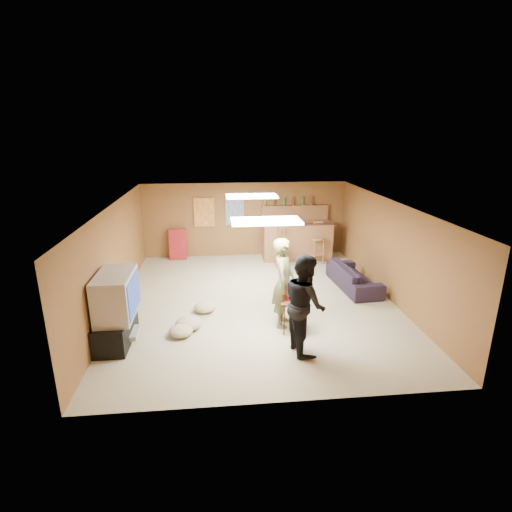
{
  "coord_description": "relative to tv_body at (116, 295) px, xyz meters",
  "views": [
    {
      "loc": [
        -0.86,
        -8.18,
        3.68
      ],
      "look_at": [
        0.0,
        0.2,
        1.0
      ],
      "focal_mm": 28.0,
      "sensor_mm": 36.0,
      "label": 1
    }
  ],
  "objects": [
    {
      "name": "wall_back",
      "position": [
        2.65,
        5.0,
        0.2
      ],
      "size": [
        6.0,
        0.02,
        2.2
      ],
      "primitive_type": "cube",
      "color": "brown",
      "rests_on": "ground"
    },
    {
      "name": "wall_left",
      "position": [
        -0.35,
        1.5,
        0.2
      ],
      "size": [
        0.02,
        7.0,
        2.2
      ],
      "primitive_type": "cube",
      "color": "brown",
      "rests_on": "ground"
    },
    {
      "name": "ceiling_panel_front",
      "position": [
        2.65,
        0.0,
        1.27
      ],
      "size": [
        1.2,
        0.6,
        0.04
      ],
      "primitive_type": "cube",
      "color": "white",
      "rests_on": "ceiling"
    },
    {
      "name": "tv_stand",
      "position": [
        -0.07,
        0.0,
        -0.65
      ],
      "size": [
        0.55,
        1.3,
        0.5
      ],
      "primitive_type": "cube",
      "color": "black",
      "rests_on": "ground"
    },
    {
      "name": "bar_counter",
      "position": [
        4.15,
        4.45,
        -0.35
      ],
      "size": [
        2.0,
        0.6,
        1.1
      ],
      "primitive_type": "cube",
      "color": "brown",
      "rests_on": "ground"
    },
    {
      "name": "bar_stool_right",
      "position": [
        4.67,
        4.03,
        -0.35
      ],
      "size": [
        0.42,
        0.42,
        1.11
      ],
      "primitive_type": null,
      "rotation": [
        0.0,
        0.0,
        0.21
      ],
      "color": "brown",
      "rests_on": "ground"
    },
    {
      "name": "bottle_row",
      "position": [
        3.95,
        4.88,
        0.75
      ],
      "size": [
        1.48,
        0.08,
        0.26
      ],
      "primitive_type": null,
      "color": "#3F7233",
      "rests_on": "bar_shelf"
    },
    {
      "name": "cup_blue",
      "position": [
        3.31,
        0.16,
        -0.25
      ],
      "size": [
        0.07,
        0.07,
        0.1
      ],
      "primitive_type": "cylinder",
      "rotation": [
        0.0,
        0.0,
        -0.02
      ],
      "color": "navy",
      "rests_on": "tray_table"
    },
    {
      "name": "tv_body",
      "position": [
        0.0,
        0.0,
        0.0
      ],
      "size": [
        0.6,
        1.1,
        0.8
      ],
      "primitive_type": "cube",
      "color": "#B2B2B7",
      "rests_on": "tv_stand"
    },
    {
      "name": "wall_front",
      "position": [
        2.65,
        -2.0,
        0.2
      ],
      "size": [
        6.0,
        0.02,
        2.2
      ],
      "primitive_type": "cube",
      "color": "brown",
      "rests_on": "ground"
    },
    {
      "name": "person_black",
      "position": [
        3.24,
        -0.62,
        -0.03
      ],
      "size": [
        0.78,
        0.93,
        1.74
      ],
      "primitive_type": "imported",
      "rotation": [
        0.0,
        0.0,
        1.72
      ],
      "color": "black",
      "rests_on": "ground"
    },
    {
      "name": "bar_backing",
      "position": [
        4.15,
        4.92,
        0.3
      ],
      "size": [
        2.0,
        0.14,
        0.6
      ],
      "primitive_type": "cube",
      "color": "brown",
      "rests_on": "bar_counter"
    },
    {
      "name": "ceiling",
      "position": [
        2.65,
        1.5,
        1.3
      ],
      "size": [
        6.0,
        7.0,
        0.02
      ],
      "primitive_type": "cube",
      "color": "silver",
      "rests_on": "ground"
    },
    {
      "name": "tray_table",
      "position": [
        3.19,
        0.06,
        -0.6
      ],
      "size": [
        0.53,
        0.46,
        0.6
      ],
      "primitive_type": "cube",
      "rotation": [
        0.0,
        0.0,
        -0.21
      ],
      "color": "#3B1A13",
      "rests_on": "ground"
    },
    {
      "name": "wall_right",
      "position": [
        5.65,
        1.5,
        0.2
      ],
      "size": [
        0.02,
        7.0,
        2.2
      ],
      "primitive_type": "cube",
      "color": "brown",
      "rests_on": "ground"
    },
    {
      "name": "sofa",
      "position": [
        5.07,
        2.08,
        -0.63
      ],
      "size": [
        0.87,
        1.93,
        0.55
      ],
      "primitive_type": "imported",
      "rotation": [
        0.0,
        0.0,
        1.65
      ],
      "color": "black",
      "rests_on": "ground"
    },
    {
      "name": "ground",
      "position": [
        2.65,
        1.5,
        -0.9
      ],
      "size": [
        7.0,
        7.0,
        0.0
      ],
      "primitive_type": "plane",
      "color": "tan",
      "rests_on": "ground"
    },
    {
      "name": "cup_red_near",
      "position": [
        3.1,
        0.13,
        -0.24
      ],
      "size": [
        0.09,
        0.09,
        0.11
      ],
      "primitive_type": "cylinder",
      "rotation": [
        0.0,
        0.0,
        -0.13
      ],
      "color": "#B50C0E",
      "rests_on": "tray_table"
    },
    {
      "name": "cushion_mid",
      "position": [
        1.5,
        1.08,
        -0.8
      ],
      "size": [
        0.53,
        0.53,
        0.2
      ],
      "primitive_type": "ellipsoid",
      "rotation": [
        0.0,
        0.0,
        0.19
      ],
      "color": "tan",
      "rests_on": "ground"
    },
    {
      "name": "cushion_far",
      "position": [
        1.08,
        0.08,
        -0.8
      ],
      "size": [
        0.46,
        0.46,
        0.2
      ],
      "primitive_type": "ellipsoid",
      "rotation": [
        0.0,
        0.0,
        -0.03
      ],
      "color": "tan",
      "rests_on": "ground"
    },
    {
      "name": "person_olive",
      "position": [
        3.04,
        0.35,
        -0.02
      ],
      "size": [
        0.59,
        0.74,
        1.76
      ],
      "primitive_type": "imported",
      "rotation": [
        0.0,
        0.0,
        1.28
      ],
      "color": "brown",
      "rests_on": "ground"
    },
    {
      "name": "bar_shelf",
      "position": [
        4.15,
        4.9,
        0.6
      ],
      "size": [
        2.0,
        0.18,
        0.05
      ],
      "primitive_type": "cube",
      "color": "brown",
      "rests_on": "bar_backing"
    },
    {
      "name": "tv_screen",
      "position": [
        0.31,
        0.0,
        0.0
      ],
      "size": [
        0.02,
        0.95,
        0.65
      ],
      "primitive_type": "cube",
      "color": "navy",
      "rests_on": "tv_body"
    },
    {
      "name": "poster_right",
      "position": [
        2.35,
        4.96,
        0.45
      ],
      "size": [
        0.55,
        0.03,
        0.8
      ],
      "primitive_type": "cube",
      "color": "#334C99",
      "rests_on": "wall_back"
    },
    {
      "name": "ceiling_panel_back",
      "position": [
        2.65,
        2.7,
        1.27
      ],
      "size": [
        1.2,
        0.6,
        0.04
      ],
      "primitive_type": "cube",
      "color": "white",
      "rests_on": "ceiling"
    },
    {
      "name": "bar_stool_left",
      "position": [
        3.56,
        3.74,
        -0.26
      ],
      "size": [
        0.46,
        0.46,
        1.28
      ],
      "primitive_type": null,
      "rotation": [
        0.0,
        0.0,
        0.14
      ],
      "color": "brown",
      "rests_on": "ground"
    },
    {
      "name": "dvd_box",
      "position": [
        0.15,
        0.0,
        -0.75
      ],
      "size": [
        0.35,
        0.5,
        0.08
      ],
      "primitive_type": "cube",
      "color": "#B2B2B7",
      "rests_on": "tv_stand"
    },
    {
      "name": "folding_chair_stack",
      "position": [
        0.65,
        4.8,
        -0.45
      ],
      "size": [
        0.5,
        0.26,
        0.91
      ],
      "primitive_type": "cube",
      "rotation": [
        -0.14,
        0.0,
        0.0
      ],
      "color": "#A81F25",
      "rests_on": "ground"
    },
    {
      "name": "cup_red_far",
      "position": [
        3.25,
        -0.04,
        -0.24
      ],
      "size": [
        0.1,
        0.1,
        0.12
      ],
      "primitive_type": "cylinder",
      "rotation": [
        0.0,
        0.0,
        0.14
      ],
      "color": "#B50C0E",
      "rests_on": "tray_table"
    },
    {
      "name": "poster_left",
      "position": [
        1.45,
        4.96,
        0.45
      ],
      "size": [
        0.6,
        0.03,
        0.85
      ],
      "primitive_type": "cube",
      "color": "#BF3F26",
      "rests_on": "wall_back"
    },
    {
      "name": "bar_lip",
      "position": [
        4.15,
        4.2,
        0.2
      ],
      "size": [
        2.1,
        0.12,
        0.05
      ],
      "primitive_type": "cube",
      "color": "#3B1A13",
      "rests_on": "bar_counter"
    },
    {
      "name": "cushion_near_tv",
      "position": [
        1.2,
        0.35,
        -0.78
      ],
      "size": [
        0.52,
        0.52,
        0.23
      ],
      "primitive_type": "ellipsoid",
      "rotation": [
        0.0,
        0.0,
        0.02
      ],
      "color": "tan",
      "rests_on": "ground"
    }
  ]
}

